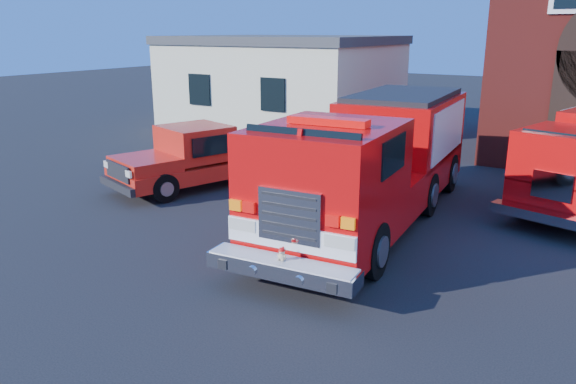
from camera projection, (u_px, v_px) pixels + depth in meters
The scene contains 4 objects.
ground at pixel (314, 233), 13.30m from camera, with size 100.00×100.00×0.00m, color black.
side_building at pixel (283, 80), 27.85m from camera, with size 10.20×8.20×4.35m.
fire_engine at pixel (374, 160), 13.77m from camera, with size 3.43×9.90×3.00m.
pickup_truck at pixel (204, 157), 17.21m from camera, with size 3.74×6.05×1.87m.
Camera 1 is at (6.02, -10.99, 4.63)m, focal length 35.00 mm.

